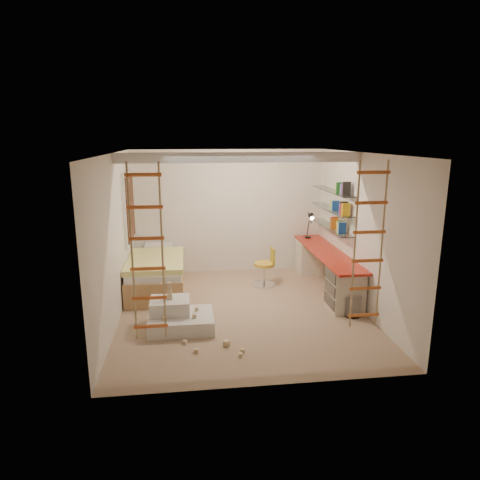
{
  "coord_description": "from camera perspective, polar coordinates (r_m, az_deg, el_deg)",
  "views": [
    {
      "loc": [
        -0.88,
        -6.65,
        2.84
      ],
      "look_at": [
        0.0,
        0.3,
        1.15
      ],
      "focal_mm": 32.0,
      "sensor_mm": 36.0,
      "label": 1
    }
  ],
  "objects": [
    {
      "name": "rope_ladder_right",
      "position": [
        5.54,
        16.73,
        -0.84
      ],
      "size": [
        0.41,
        0.04,
        2.13
      ],
      "primitive_type": null,
      "color": "#D55B24",
      "rests_on": "ceiling"
    },
    {
      "name": "floor",
      "position": [
        7.29,
        0.3,
        -9.38
      ],
      "size": [
        4.5,
        4.5,
        0.0
      ],
      "primitive_type": "plane",
      "color": "#9D7F65",
      "rests_on": "ground"
    },
    {
      "name": "bed",
      "position": [
        8.29,
        -11.05,
        -4.33
      ],
      "size": [
        1.02,
        2.0,
        0.69
      ],
      "color": "#AD7F51",
      "rests_on": "floor"
    },
    {
      "name": "swivel_chair",
      "position": [
        8.37,
        3.41,
        -4.29
      ],
      "size": [
        0.45,
        0.45,
        0.76
      ],
      "color": "gold",
      "rests_on": "floor"
    },
    {
      "name": "rope_ladder_left",
      "position": [
        5.1,
        -12.27,
        -1.8
      ],
      "size": [
        0.41,
        0.04,
        2.13
      ],
      "primitive_type": null,
      "color": "#DB5225",
      "rests_on": "ceiling"
    },
    {
      "name": "toy_blocks",
      "position": [
        6.32,
        -6.17,
        -10.68
      ],
      "size": [
        1.13,
        1.17,
        0.7
      ],
      "color": "#CCB284",
      "rests_on": "floor"
    },
    {
      "name": "task_lamp",
      "position": [
        9.01,
        9.38,
        2.47
      ],
      "size": [
        0.14,
        0.36,
        0.57
      ],
      "color": "black",
      "rests_on": "desk"
    },
    {
      "name": "books",
      "position": [
        8.35,
        12.16,
        4.73
      ],
      "size": [
        0.14,
        0.64,
        0.92
      ],
      "color": "#194CA5",
      "rests_on": "shelves"
    },
    {
      "name": "window_frame",
      "position": [
        8.33,
        -14.68,
        4.2
      ],
      "size": [
        0.06,
        1.15,
        1.35
      ],
      "primitive_type": "cube",
      "color": "white",
      "rests_on": "wall_left"
    },
    {
      "name": "waste_bin",
      "position": [
        7.25,
        14.77,
        -8.55
      ],
      "size": [
        0.26,
        0.26,
        0.33
      ],
      "primitive_type": "cylinder",
      "color": "white",
      "rests_on": "floor"
    },
    {
      "name": "desk",
      "position": [
        8.31,
        11.36,
        -3.76
      ],
      "size": [
        0.56,
        2.8,
        0.75
      ],
      "color": "red",
      "rests_on": "floor"
    },
    {
      "name": "window_blind",
      "position": [
        8.32,
        -14.41,
        4.21
      ],
      "size": [
        0.02,
        1.0,
        1.2
      ],
      "primitive_type": "cube",
      "color": "#4C2D1E",
      "rests_on": "window_frame"
    },
    {
      "name": "shelves",
      "position": [
        8.36,
        12.12,
        4.03
      ],
      "size": [
        0.25,
        1.8,
        0.71
      ],
      "color": "white",
      "rests_on": "wall_right"
    },
    {
      "name": "ceiling_beam",
      "position": [
        7.02,
        0.0,
        10.94
      ],
      "size": [
        4.0,
        0.18,
        0.16
      ],
      "primitive_type": "cube",
      "color": "white",
      "rests_on": "ceiling"
    },
    {
      "name": "play_platform",
      "position": [
        6.69,
        -8.26,
        -10.11
      ],
      "size": [
        0.98,
        0.76,
        0.43
      ],
      "color": "silver",
      "rests_on": "floor"
    }
  ]
}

